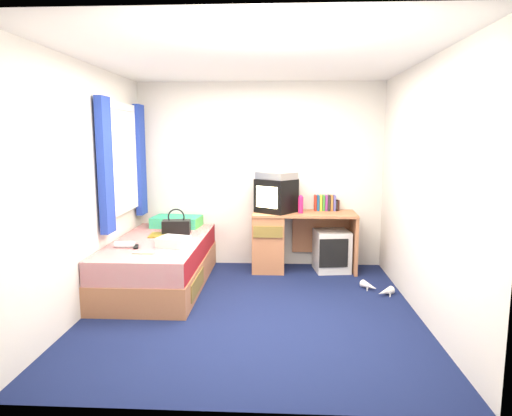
# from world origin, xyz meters

# --- Properties ---
(ground) EXTENTS (3.40, 3.40, 0.00)m
(ground) POSITION_xyz_m (0.00, 0.00, 0.00)
(ground) COLOR #0C1438
(ground) RESTS_ON ground
(room_shell) EXTENTS (3.40, 3.40, 3.40)m
(room_shell) POSITION_xyz_m (0.00, 0.00, 1.45)
(room_shell) COLOR white
(room_shell) RESTS_ON ground
(bed) EXTENTS (1.01, 2.00, 0.54)m
(bed) POSITION_xyz_m (-1.10, 0.70, 0.27)
(bed) COLOR #B3724A
(bed) RESTS_ON ground
(pillow) EXTENTS (0.64, 0.44, 0.13)m
(pillow) POSITION_xyz_m (-1.07, 1.48, 0.61)
(pillow) COLOR #1B9AB2
(pillow) RESTS_ON bed
(desk) EXTENTS (1.30, 0.55, 0.75)m
(desk) POSITION_xyz_m (0.30, 1.44, 0.41)
(desk) COLOR #B3724A
(desk) RESTS_ON ground
(storage_cube) EXTENTS (0.47, 0.47, 0.52)m
(storage_cube) POSITION_xyz_m (0.93, 1.41, 0.26)
(storage_cube) COLOR silver
(storage_cube) RESTS_ON ground
(crt_tv) EXTENTS (0.57, 0.57, 0.42)m
(crt_tv) POSITION_xyz_m (0.22, 1.44, 0.96)
(crt_tv) COLOR black
(crt_tv) RESTS_ON desk
(vcr) EXTENTS (0.55, 0.54, 0.09)m
(vcr) POSITION_xyz_m (0.22, 1.44, 1.21)
(vcr) COLOR #ADADAF
(vcr) RESTS_ON crt_tv
(book_row) EXTENTS (0.27, 0.13, 0.20)m
(book_row) POSITION_xyz_m (0.85, 1.60, 0.85)
(book_row) COLOR maroon
(book_row) RESTS_ON desk
(picture_frame) EXTENTS (0.06, 0.12, 0.14)m
(picture_frame) POSITION_xyz_m (1.00, 1.62, 0.82)
(picture_frame) COLOR black
(picture_frame) RESTS_ON desk
(pink_water_bottle) EXTENTS (0.07, 0.07, 0.20)m
(pink_water_bottle) POSITION_xyz_m (0.53, 1.37, 0.85)
(pink_water_bottle) COLOR #D71E62
(pink_water_bottle) RESTS_ON desk
(aerosol_can) EXTENTS (0.06, 0.06, 0.17)m
(aerosol_can) POSITION_xyz_m (0.43, 1.47, 0.84)
(aerosol_can) COLOR silver
(aerosol_can) RESTS_ON desk
(handbag) EXTENTS (0.35, 0.22, 0.31)m
(handbag) POSITION_xyz_m (-0.98, 1.04, 0.63)
(handbag) COLOR black
(handbag) RESTS_ON bed
(towel) EXTENTS (0.37, 0.34, 0.10)m
(towel) POSITION_xyz_m (-0.86, 0.39, 0.59)
(towel) COLOR silver
(towel) RESTS_ON bed
(magazine) EXTENTS (0.23, 0.29, 0.01)m
(magazine) POSITION_xyz_m (-1.16, 0.91, 0.55)
(magazine) COLOR yellow
(magazine) RESTS_ON bed
(water_bottle) EXTENTS (0.20, 0.07, 0.07)m
(water_bottle) POSITION_xyz_m (-1.36, 0.30, 0.58)
(water_bottle) COLOR silver
(water_bottle) RESTS_ON bed
(colour_swatch_fan) EXTENTS (0.22, 0.06, 0.01)m
(colour_swatch_fan) POSITION_xyz_m (-1.09, 0.07, 0.55)
(colour_swatch_fan) COLOR gold
(colour_swatch_fan) RESTS_ON bed
(remote_control) EXTENTS (0.09, 0.17, 0.02)m
(remote_control) POSITION_xyz_m (-1.24, 0.32, 0.55)
(remote_control) COLOR black
(remote_control) RESTS_ON bed
(window_assembly) EXTENTS (0.11, 1.42, 1.40)m
(window_assembly) POSITION_xyz_m (-1.55, 0.90, 1.42)
(window_assembly) COLOR silver
(window_assembly) RESTS_ON room_shell
(white_heels) EXTENTS (0.34, 0.41, 0.09)m
(white_heels) POSITION_xyz_m (1.34, 0.59, 0.04)
(white_heels) COLOR white
(white_heels) RESTS_ON ground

